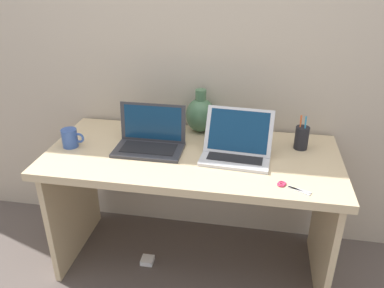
% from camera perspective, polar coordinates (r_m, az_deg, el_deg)
% --- Properties ---
extents(ground_plane, '(6.00, 6.00, 0.00)m').
position_cam_1_polar(ground_plane, '(2.32, -0.00, -16.95)').
color(ground_plane, '#564C47').
extents(back_wall, '(4.40, 0.04, 2.40)m').
position_cam_1_polar(back_wall, '(2.09, 1.85, 15.59)').
color(back_wall, '#BCAD99').
rests_on(back_wall, ground).
extents(desk, '(1.45, 0.66, 0.71)m').
position_cam_1_polar(desk, '(1.98, -0.00, -5.19)').
color(desk, '#D1B78C').
rests_on(desk, ground).
extents(laptop_left, '(0.34, 0.21, 0.22)m').
position_cam_1_polar(laptop_left, '(1.95, -6.17, 1.07)').
color(laptop_left, '#333338').
rests_on(laptop_left, desk).
extents(laptop_right, '(0.34, 0.27, 0.22)m').
position_cam_1_polar(laptop_right, '(1.87, 6.73, -0.12)').
color(laptop_right, silver).
rests_on(laptop_right, desk).
extents(green_vase, '(0.16, 0.16, 0.24)m').
position_cam_1_polar(green_vase, '(2.11, 1.29, 4.45)').
color(green_vase, '#47704C').
rests_on(green_vase, desk).
extents(coffee_mug, '(0.12, 0.08, 0.09)m').
position_cam_1_polar(coffee_mug, '(2.05, -17.68, 0.86)').
color(coffee_mug, '#335199').
rests_on(coffee_mug, desk).
extents(pen_cup, '(0.07, 0.07, 0.18)m').
position_cam_1_polar(pen_cup, '(2.00, 16.00, 0.95)').
color(pen_cup, black).
rests_on(pen_cup, desk).
extents(scissors, '(0.14, 0.09, 0.01)m').
position_cam_1_polar(scissors, '(1.69, 14.07, -6.11)').
color(scissors, '#B7B7BC').
rests_on(scissors, desk).
extents(power_brick, '(0.07, 0.07, 0.03)m').
position_cam_1_polar(power_brick, '(2.31, -6.66, -16.83)').
color(power_brick, white).
rests_on(power_brick, ground).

